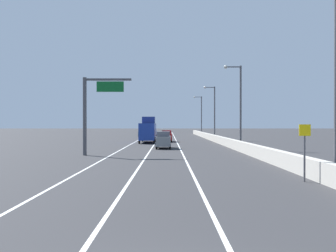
% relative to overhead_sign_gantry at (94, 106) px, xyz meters
% --- Properties ---
extents(ground_plane, '(320.00, 320.00, 0.00)m').
position_rel_overhead_sign_gantry_xyz_m(ground_plane, '(7.26, 36.36, -4.73)').
color(ground_plane, '#2D2D30').
extents(lane_stripe_left, '(0.16, 130.00, 0.00)m').
position_rel_overhead_sign_gantry_xyz_m(lane_stripe_left, '(1.76, 27.36, -4.73)').
color(lane_stripe_left, silver).
rests_on(lane_stripe_left, ground_plane).
extents(lane_stripe_center, '(0.16, 130.00, 0.00)m').
position_rel_overhead_sign_gantry_xyz_m(lane_stripe_center, '(5.26, 27.36, -4.73)').
color(lane_stripe_center, silver).
rests_on(lane_stripe_center, ground_plane).
extents(lane_stripe_right, '(0.16, 130.00, 0.00)m').
position_rel_overhead_sign_gantry_xyz_m(lane_stripe_right, '(8.76, 27.36, -4.73)').
color(lane_stripe_right, silver).
rests_on(lane_stripe_right, ground_plane).
extents(jersey_barrier_right, '(0.60, 120.00, 1.10)m').
position_rel_overhead_sign_gantry_xyz_m(jersey_barrier_right, '(15.30, 12.36, -4.18)').
color(jersey_barrier_right, '#B2ADA3').
rests_on(jersey_barrier_right, ground_plane).
extents(overhead_sign_gantry, '(4.68, 0.36, 7.50)m').
position_rel_overhead_sign_gantry_xyz_m(overhead_sign_gantry, '(0.00, 0.00, 0.00)').
color(overhead_sign_gantry, '#47474C').
rests_on(overhead_sign_gantry, ground_plane).
extents(speed_advisory_sign, '(0.60, 0.11, 3.00)m').
position_rel_overhead_sign_gantry_xyz_m(speed_advisory_sign, '(14.40, -15.20, -2.96)').
color(speed_advisory_sign, '#4C4C51').
rests_on(speed_advisory_sign, ground_plane).
extents(lamp_post_right_near, '(2.14, 0.44, 10.10)m').
position_rel_overhead_sign_gantry_xyz_m(lamp_post_right_near, '(15.96, -14.84, 1.07)').
color(lamp_post_right_near, '#4C4C51').
rests_on(lamp_post_right_near, ground_plane).
extents(lamp_post_right_second, '(2.14, 0.44, 10.10)m').
position_rel_overhead_sign_gantry_xyz_m(lamp_post_right_second, '(15.76, 8.29, 1.07)').
color(lamp_post_right_second, '#4C4C51').
rests_on(lamp_post_right_second, ground_plane).
extents(lamp_post_right_third, '(2.14, 0.44, 10.10)m').
position_rel_overhead_sign_gantry_xyz_m(lamp_post_right_third, '(15.77, 31.43, 1.07)').
color(lamp_post_right_third, '#4C4C51').
rests_on(lamp_post_right_third, ground_plane).
extents(lamp_post_right_fourth, '(2.14, 0.44, 10.10)m').
position_rel_overhead_sign_gantry_xyz_m(lamp_post_right_fourth, '(15.55, 54.56, 1.07)').
color(lamp_post_right_fourth, '#4C4C51').
rests_on(lamp_post_right_fourth, ground_plane).
extents(car_silver_0, '(1.87, 4.58, 1.98)m').
position_rel_overhead_sign_gantry_xyz_m(car_silver_0, '(3.51, 33.97, -3.74)').
color(car_silver_0, '#B7B7BC').
rests_on(car_silver_0, ground_plane).
extents(car_red_1, '(1.83, 4.80, 1.95)m').
position_rel_overhead_sign_gantry_xyz_m(car_red_1, '(7.04, 25.31, -3.75)').
color(car_red_1, red).
rests_on(car_red_1, ground_plane).
extents(car_gray_2, '(1.84, 4.43, 2.09)m').
position_rel_overhead_sign_gantry_xyz_m(car_gray_2, '(6.73, 9.33, -3.69)').
color(car_gray_2, slate).
rests_on(car_gray_2, ground_plane).
extents(car_blue_3, '(2.05, 4.83, 2.06)m').
position_rel_overhead_sign_gantry_xyz_m(car_blue_3, '(3.67, 45.14, -3.70)').
color(car_blue_3, '#1E389E').
rests_on(car_blue_3, ground_plane).
extents(car_green_4, '(1.96, 4.38, 2.05)m').
position_rel_overhead_sign_gantry_xyz_m(car_green_4, '(1.02, 50.23, -3.71)').
color(car_green_4, '#196033').
rests_on(car_green_4, ground_plane).
extents(box_truck, '(2.48, 8.61, 4.23)m').
position_rel_overhead_sign_gantry_xyz_m(box_truck, '(4.03, 22.88, -2.80)').
color(box_truck, navy).
rests_on(box_truck, ground_plane).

